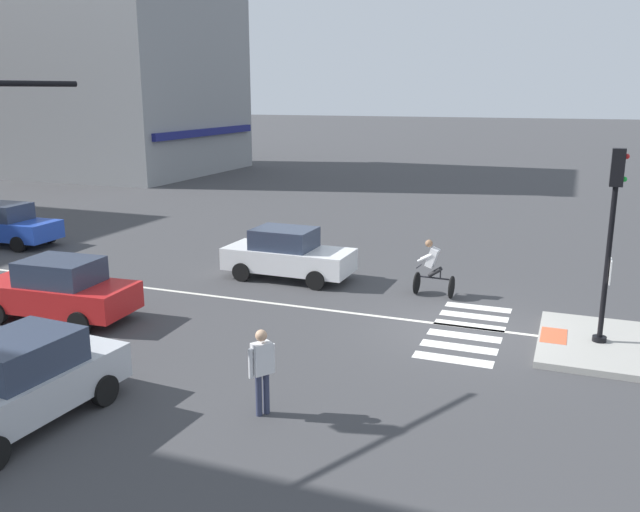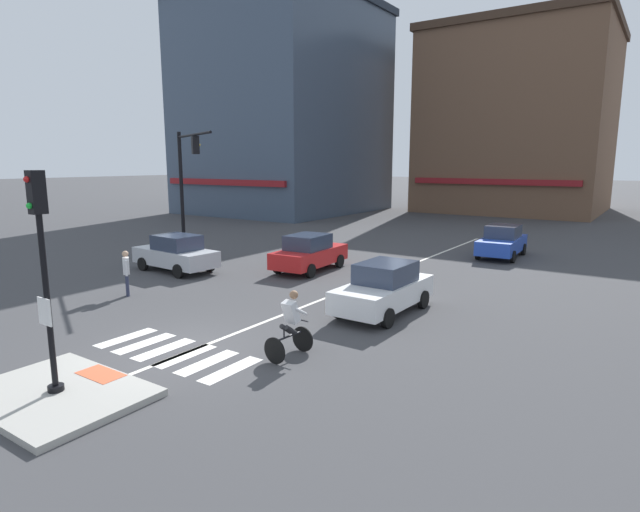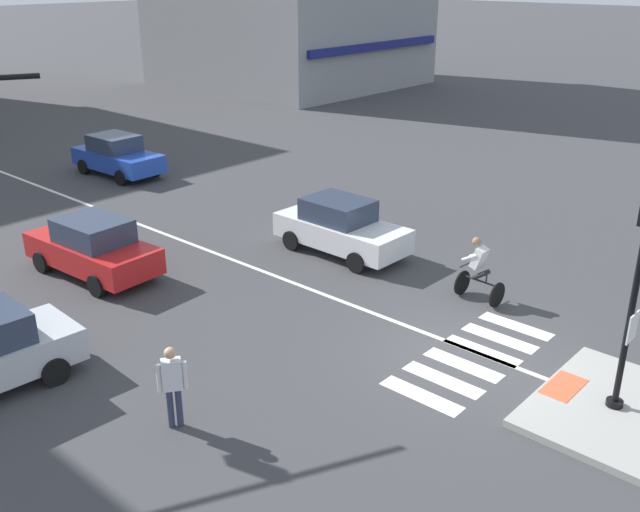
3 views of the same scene
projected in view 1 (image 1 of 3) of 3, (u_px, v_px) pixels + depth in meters
The scene contains 18 objects.
ground_plane at pixel (459, 330), 16.76m from camera, with size 300.00×300.00×0.00m, color #3D3D3F.
traffic_island at pixel (599, 344), 15.60m from camera, with size 3.68×2.72×0.15m, color #A3A099.
tactile_pad_front at pixel (554, 335), 15.93m from camera, with size 1.10×0.60×0.01m, color #DB5B38.
signal_pole at pixel (612, 228), 14.92m from camera, with size 0.44×0.38×4.50m.
crosswalk_stripe_a at pixel (453, 359), 14.89m from camera, with size 0.44×1.80×0.01m, color silver.
crosswalk_stripe_b at pixel (459, 347), 15.61m from camera, with size 0.44×1.80×0.01m, color silver.
crosswalk_stripe_c at pixel (464, 336), 16.33m from camera, with size 0.44×1.80×0.01m, color silver.
crosswalk_stripe_d at pixel (469, 326), 17.05m from camera, with size 0.44×1.80×0.01m, color silver.
crosswalk_stripe_e at pixel (474, 316), 17.77m from camera, with size 0.44×1.80×0.01m, color silver.
crosswalk_stripe_f at pixel (478, 307), 18.49m from camera, with size 0.44×1.80×0.01m, color silver.
lane_centre_line at pixel (136, 286), 20.49m from camera, with size 0.14×28.00×0.01m, color silver.
building_corner_right at pixel (109, 36), 48.32m from camera, with size 14.90×16.00×19.67m.
car_blue_eastbound_distant at pixel (6, 225), 25.91m from camera, with size 1.95×4.16×1.64m.
car_silver_cross_left at pixel (18, 383), 11.79m from camera, with size 4.19×2.03×1.64m.
car_red_westbound_far at pixel (59, 290), 17.36m from camera, with size 2.03×4.19×1.64m.
car_white_eastbound_mid at pixel (288, 254), 21.20m from camera, with size 1.89×4.12×1.64m.
cyclist at pixel (433, 267), 19.38m from camera, with size 0.73×1.13×1.68m.
pedestrian_at_curb_left at pixel (262, 365), 12.12m from camera, with size 0.47×0.38×1.67m.
Camera 1 is at (-16.03, -2.41, 5.84)m, focal length 37.18 mm.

